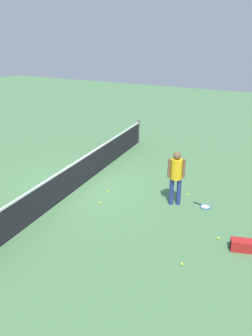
{
  "coord_description": "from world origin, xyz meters",
  "views": [
    {
      "loc": [
        -9.46,
        -5.89,
        5.19
      ],
      "look_at": [
        -0.03,
        -1.64,
        0.9
      ],
      "focal_mm": 38.06,
      "sensor_mm": 36.0,
      "label": 1
    }
  ],
  "objects_px": {
    "tennis_ball_baseline": "(187,195)",
    "tennis_ball_stray_left": "(100,203)",
    "tennis_ball_midcourt": "(107,191)",
    "equipment_bag": "(246,246)",
    "tennis_racket_near_player": "(205,206)",
    "tennis_ball_near_player": "(182,264)",
    "player_near_side": "(176,174)",
    "tennis_ball_by_net": "(218,238)"
  },
  "relations": [
    {
      "from": "tennis_ball_stray_left",
      "to": "tennis_ball_by_net",
      "type": "bearing_deg",
      "value": -96.64
    },
    {
      "from": "equipment_bag",
      "to": "tennis_ball_stray_left",
      "type": "bearing_deg",
      "value": 81.66
    },
    {
      "from": "tennis_ball_midcourt",
      "to": "tennis_ball_by_net",
      "type": "bearing_deg",
      "value": -108.05
    },
    {
      "from": "tennis_ball_near_player",
      "to": "tennis_ball_midcourt",
      "type": "xyz_separation_m",
      "value": [
        2.65,
        3.27,
        0.0
      ]
    },
    {
      "from": "player_near_side",
      "to": "tennis_ball_by_net",
      "type": "distance_m",
      "value": 2.32
    },
    {
      "from": "tennis_ball_baseline",
      "to": "tennis_ball_stray_left",
      "type": "relative_size",
      "value": 1.0
    },
    {
      "from": "tennis_racket_near_player",
      "to": "tennis_ball_near_player",
      "type": "distance_m",
      "value": 2.98
    },
    {
      "from": "tennis_ball_baseline",
      "to": "tennis_ball_stray_left",
      "type": "bearing_deg",
      "value": 125.92
    },
    {
      "from": "tennis_ball_midcourt",
      "to": "equipment_bag",
      "type": "distance_m",
      "value": 4.76
    },
    {
      "from": "tennis_ball_midcourt",
      "to": "player_near_side",
      "type": "bearing_deg",
      "value": -86.75
    },
    {
      "from": "tennis_ball_near_player",
      "to": "tennis_ball_stray_left",
      "type": "relative_size",
      "value": 1.0
    },
    {
      "from": "tennis_ball_by_net",
      "to": "tennis_ball_stray_left",
      "type": "xyz_separation_m",
      "value": [
        0.43,
        3.68,
        0.0
      ]
    },
    {
      "from": "tennis_ball_near_player",
      "to": "tennis_ball_midcourt",
      "type": "bearing_deg",
      "value": 51.02
    },
    {
      "from": "tennis_ball_by_net",
      "to": "tennis_ball_baseline",
      "type": "relative_size",
      "value": 1.0
    },
    {
      "from": "tennis_ball_midcourt",
      "to": "tennis_ball_baseline",
      "type": "height_order",
      "value": "same"
    },
    {
      "from": "tennis_racket_near_player",
      "to": "tennis_ball_stray_left",
      "type": "xyz_separation_m",
      "value": [
        -1.15,
        2.97,
        0.02
      ]
    },
    {
      "from": "player_near_side",
      "to": "tennis_ball_near_player",
      "type": "xyz_separation_m",
      "value": [
        -2.78,
        -1.03,
        -0.98
      ]
    },
    {
      "from": "player_near_side",
      "to": "tennis_racket_near_player",
      "type": "height_order",
      "value": "player_near_side"
    },
    {
      "from": "player_near_side",
      "to": "tennis_ball_near_player",
      "type": "distance_m",
      "value": 3.12
    },
    {
      "from": "tennis_ball_near_player",
      "to": "tennis_ball_by_net",
      "type": "bearing_deg",
      "value": -21.72
    },
    {
      "from": "tennis_ball_near_player",
      "to": "tennis_ball_stray_left",
      "type": "height_order",
      "value": "same"
    },
    {
      "from": "tennis_racket_near_player",
      "to": "tennis_ball_by_net",
      "type": "bearing_deg",
      "value": -155.89
    },
    {
      "from": "tennis_ball_by_net",
      "to": "tennis_ball_midcourt",
      "type": "bearing_deg",
      "value": 71.95
    },
    {
      "from": "tennis_ball_midcourt",
      "to": "equipment_bag",
      "type": "xyz_separation_m",
      "value": [
        -1.46,
        -4.53,
        0.11
      ]
    },
    {
      "from": "tennis_racket_near_player",
      "to": "tennis_ball_stray_left",
      "type": "relative_size",
      "value": 9.18
    },
    {
      "from": "player_near_side",
      "to": "tennis_ball_midcourt",
      "type": "relative_size",
      "value": 25.76
    },
    {
      "from": "tennis_ball_near_player",
      "to": "tennis_ball_baseline",
      "type": "height_order",
      "value": "same"
    },
    {
      "from": "player_near_side",
      "to": "tennis_ball_baseline",
      "type": "xyz_separation_m",
      "value": [
        0.72,
        -0.21,
        -0.98
      ]
    },
    {
      "from": "tennis_racket_near_player",
      "to": "tennis_ball_near_player",
      "type": "height_order",
      "value": "tennis_ball_near_player"
    },
    {
      "from": "tennis_ball_midcourt",
      "to": "tennis_ball_near_player",
      "type": "bearing_deg",
      "value": -128.98
    },
    {
      "from": "tennis_ball_by_net",
      "to": "tennis_ball_midcourt",
      "type": "xyz_separation_m",
      "value": [
        1.25,
        3.83,
        0.0
      ]
    },
    {
      "from": "tennis_ball_midcourt",
      "to": "tennis_ball_stray_left",
      "type": "height_order",
      "value": "same"
    },
    {
      "from": "tennis_ball_baseline",
      "to": "tennis_ball_stray_left",
      "type": "height_order",
      "value": "same"
    },
    {
      "from": "equipment_bag",
      "to": "tennis_ball_near_player",
      "type": "bearing_deg",
      "value": 133.42
    },
    {
      "from": "tennis_ball_near_player",
      "to": "tennis_ball_stray_left",
      "type": "distance_m",
      "value": 3.62
    },
    {
      "from": "player_near_side",
      "to": "tennis_ball_by_net",
      "type": "xyz_separation_m",
      "value": [
        -1.38,
        -1.59,
        -0.98
      ]
    },
    {
      "from": "player_near_side",
      "to": "tennis_ball_baseline",
      "type": "bearing_deg",
      "value": -16.46
    },
    {
      "from": "tennis_ball_midcourt",
      "to": "tennis_ball_baseline",
      "type": "bearing_deg",
      "value": -70.96
    },
    {
      "from": "tennis_ball_by_net",
      "to": "tennis_ball_baseline",
      "type": "distance_m",
      "value": 2.51
    },
    {
      "from": "tennis_ball_midcourt",
      "to": "equipment_bag",
      "type": "relative_size",
      "value": 0.08
    },
    {
      "from": "tennis_racket_near_player",
      "to": "tennis_ball_midcourt",
      "type": "distance_m",
      "value": 3.14
    },
    {
      "from": "player_near_side",
      "to": "tennis_ball_by_net",
      "type": "bearing_deg",
      "value": -130.84
    }
  ]
}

